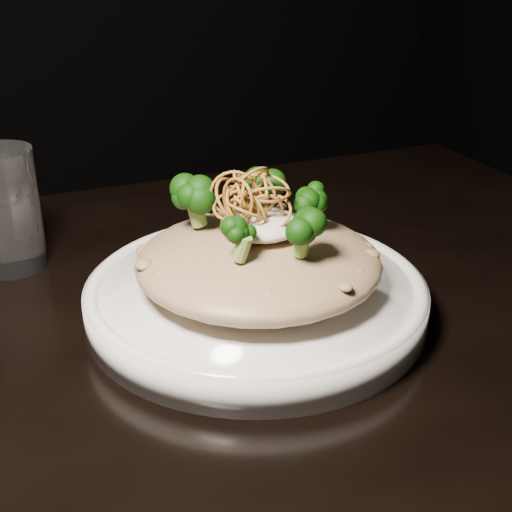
{
  "coord_description": "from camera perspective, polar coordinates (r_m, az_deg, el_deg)",
  "views": [
    {
      "loc": [
        -0.11,
        -0.46,
        1.06
      ],
      "look_at": [
        0.1,
        0.03,
        0.81
      ],
      "focal_mm": 50.0,
      "sensor_mm": 36.0,
      "label": 1
    }
  ],
  "objects": [
    {
      "name": "table",
      "position": [
        0.61,
        -7.59,
        -14.61
      ],
      "size": [
        1.1,
        0.8,
        0.75
      ],
      "color": "black",
      "rests_on": "ground"
    },
    {
      "name": "plate",
      "position": [
        0.61,
        0.0,
        -3.44
      ],
      "size": [
        0.29,
        0.29,
        0.03
      ],
      "primitive_type": "cylinder",
      "color": "white",
      "rests_on": "table"
    },
    {
      "name": "risotto",
      "position": [
        0.59,
        0.2,
        -0.41
      ],
      "size": [
        0.2,
        0.2,
        0.04
      ],
      "primitive_type": "ellipsoid",
      "color": "brown",
      "rests_on": "plate"
    },
    {
      "name": "broccoli",
      "position": [
        0.57,
        0.62,
        3.82
      ],
      "size": [
        0.13,
        0.13,
        0.05
      ],
      "primitive_type": null,
      "color": "black",
      "rests_on": "risotto"
    },
    {
      "name": "cheese",
      "position": [
        0.58,
        0.37,
        2.55
      ],
      "size": [
        0.07,
        0.07,
        0.02
      ],
      "primitive_type": "ellipsoid",
      "color": "silver",
      "rests_on": "risotto"
    },
    {
      "name": "shallots",
      "position": [
        0.57,
        -0.63,
        5.15
      ],
      "size": [
        0.05,
        0.05,
        0.04
      ],
      "primitive_type": null,
      "color": "brown",
      "rests_on": "cheese"
    },
    {
      "name": "drinking_glass",
      "position": [
        0.71,
        -19.52,
        3.51
      ],
      "size": [
        0.07,
        0.07,
        0.12
      ],
      "primitive_type": "cylinder",
      "rotation": [
        0.0,
        0.0,
        0.14
      ],
      "color": "white",
      "rests_on": "table"
    }
  ]
}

